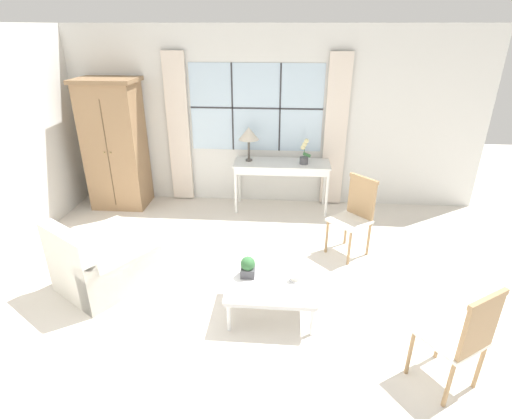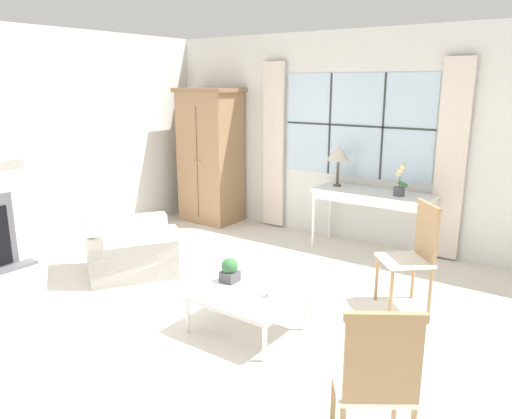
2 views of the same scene
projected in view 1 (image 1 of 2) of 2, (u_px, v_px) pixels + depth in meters
The scene contains 12 objects.
ground_plane at pixel (234, 311), 4.25m from camera, with size 14.00×14.00×0.00m, color silver.
wall_back_windowed at pixel (256, 119), 6.40m from camera, with size 7.20×0.14×2.80m.
armoire at pixel (115, 145), 6.37m from camera, with size 0.94×0.68×2.05m.
console_table at pixel (282, 167), 6.33m from camera, with size 1.51×0.55×0.80m.
table_lamp at pixel (249, 134), 6.19m from camera, with size 0.32×0.32×0.54m.
potted_orchid at pixel (304, 154), 6.17m from camera, with size 0.17×0.13×0.40m.
armchair_upholstered at pixel (104, 264), 4.56m from camera, with size 1.21×1.25×0.85m.
side_chair_wooden at pixel (355, 211), 5.13m from camera, with size 0.62×0.62×1.04m.
accent_chair_wooden at pixel (463, 335), 3.11m from camera, with size 0.61×0.61×1.00m.
coffee_table at pixel (272, 285), 4.10m from camera, with size 0.92×0.73×0.38m.
potted_plant_small at pixel (248, 267), 4.14m from camera, with size 0.15×0.15×0.23m.
pillar_candle at pixel (296, 276), 4.09m from camera, with size 0.12×0.12×0.12m.
Camera 1 is at (0.51, -3.38, 2.77)m, focal length 28.00 mm.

